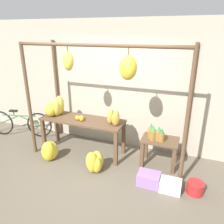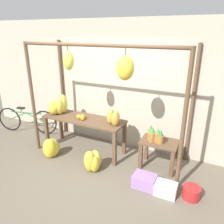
{
  "view_description": "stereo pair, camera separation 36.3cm",
  "coord_description": "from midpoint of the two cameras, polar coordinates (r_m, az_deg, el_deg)",
  "views": [
    {
      "loc": [
        1.58,
        -2.92,
        2.54
      ],
      "look_at": [
        0.13,
        0.87,
        1.03
      ],
      "focal_mm": 35.0,
      "sensor_mm": 36.0,
      "label": 1
    },
    {
      "loc": [
        1.91,
        -2.78,
        2.54
      ],
      "look_at": [
        0.13,
        0.87,
        1.03
      ],
      "focal_mm": 35.0,
      "sensor_mm": 36.0,
      "label": 2
    }
  ],
  "objects": [
    {
      "name": "shop_wall_back",
      "position": [
        4.88,
        4.34,
        6.81
      ],
      "size": [
        8.0,
        0.08,
        2.8
      ],
      "color": "#B2A893",
      "rests_on": "ground_plane"
    },
    {
      "name": "banana_pile_ground_right",
      "position": [
        4.29,
        -2.68,
        -12.73
      ],
      "size": [
        0.39,
        0.46,
        0.42
      ],
      "color": "gold",
      "rests_on": "ground_plane"
    },
    {
      "name": "ground_plane",
      "position": [
        4.19,
        -4.55,
        -16.95
      ],
      "size": [
        20.0,
        20.0,
        0.0
      ],
      "primitive_type": "plane",
      "color": "#665B4C"
    },
    {
      "name": "stall_awning",
      "position": [
        4.01,
        1.19,
        7.67
      ],
      "size": [
        3.18,
        1.16,
        2.35
      ],
      "color": "brown",
      "rests_on": "ground_plane"
    },
    {
      "name": "orange_pile",
      "position": [
        4.65,
        -5.97,
        -1.34
      ],
      "size": [
        0.23,
        0.17,
        0.09
      ],
      "color": "orange",
      "rests_on": "display_table_main"
    },
    {
      "name": "display_table_side",
      "position": [
        4.38,
        14.54,
        -9.14
      ],
      "size": [
        0.7,
        0.47,
        0.58
      ],
      "color": "brown",
      "rests_on": "ground_plane"
    },
    {
      "name": "banana_pile_on_table",
      "position": [
        4.98,
        -11.71,
        1.5
      ],
      "size": [
        0.4,
        0.47,
        0.43
      ],
      "color": "yellow",
      "rests_on": "display_table_main"
    },
    {
      "name": "banana_pile_ground_left",
      "position": [
        4.84,
        -13.42,
        -9.24
      ],
      "size": [
        0.38,
        0.45,
        0.43
      ],
      "color": "gold",
      "rests_on": "ground_plane"
    },
    {
      "name": "display_table_main",
      "position": [
        4.75,
        -5.19,
        -2.95
      ],
      "size": [
        1.81,
        0.6,
        0.78
      ],
      "color": "brown",
      "rests_on": "ground_plane"
    },
    {
      "name": "blue_bucket",
      "position": [
        4.01,
        22.64,
        -18.93
      ],
      "size": [
        0.28,
        0.28,
        0.2
      ],
      "color": "#AD2323",
      "rests_on": "ground_plane"
    },
    {
      "name": "fruit_crate_purple",
      "position": [
        3.95,
        16.58,
        -18.79
      ],
      "size": [
        0.35,
        0.26,
        0.2
      ],
      "color": "silver",
      "rests_on": "ground_plane"
    },
    {
      "name": "fruit_crate_white",
      "position": [
        4.02,
        11.19,
        -17.29
      ],
      "size": [
        0.39,
        0.29,
        0.22
      ],
      "color": "#9970B7",
      "rests_on": "ground_plane"
    },
    {
      "name": "parked_bicycle",
      "position": [
        6.09,
        -19.76,
        -2.07
      ],
      "size": [
        1.64,
        0.43,
        0.69
      ],
      "color": "black",
      "rests_on": "ground_plane"
    },
    {
      "name": "papaya_pile",
      "position": [
        4.35,
        2.77,
        -1.45
      ],
      "size": [
        0.32,
        0.32,
        0.29
      ],
      "color": "gold",
      "rests_on": "display_table_main"
    },
    {
      "name": "pineapple_cluster",
      "position": [
        4.24,
        13.44,
        -5.94
      ],
      "size": [
        0.35,
        0.25,
        0.3
      ],
      "color": "#A3702D",
      "rests_on": "display_table_side"
    }
  ]
}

